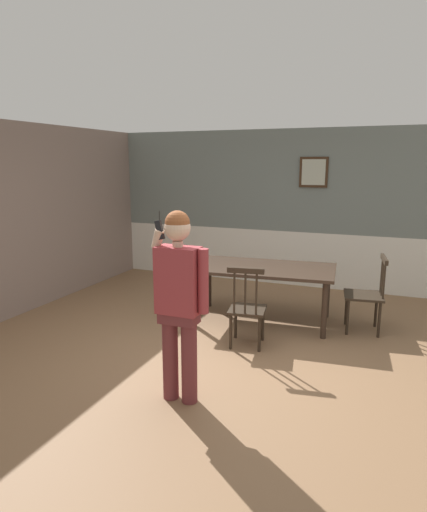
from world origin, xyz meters
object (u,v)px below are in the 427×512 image
Objects in this scene: dining_table at (261,272)px; chair_by_doorway at (367,294)px; chair_near_window at (247,308)px; person_figure at (179,295)px.

dining_table is 2.04× the size of chair_by_doorway.
chair_by_doorway is (1.24, 1.00, 0.02)m from chair_near_window.
person_figure reaches higher than chair_near_window.
person_figure reaches higher than chair_by_doorway.
chair_near_window is at bearing -97.61° from person_figure.
dining_table is at bearing -92.50° from person_figure.
dining_table is 1.16× the size of person_figure.
chair_near_window reaches higher than dining_table.
dining_table is 2.04× the size of chair_near_window.
chair_by_doorway reaches higher than dining_table.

